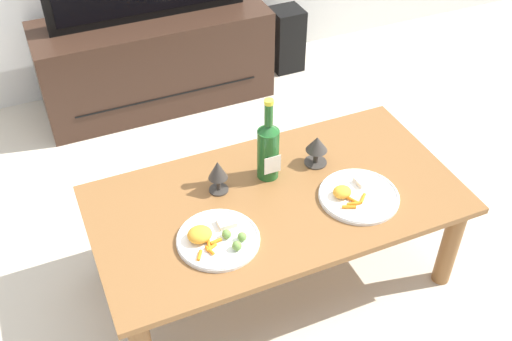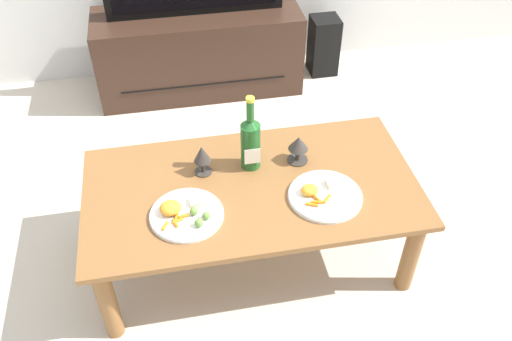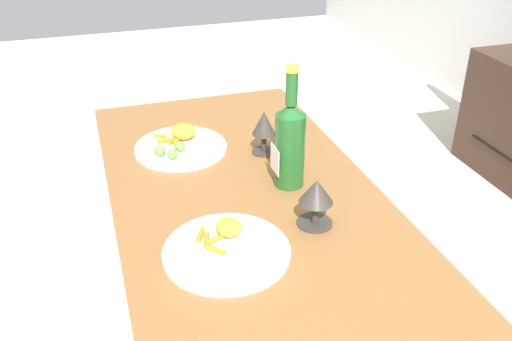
{
  "view_description": "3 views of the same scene",
  "coord_description": "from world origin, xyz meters",
  "px_view_note": "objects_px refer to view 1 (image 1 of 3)",
  "views": [
    {
      "loc": [
        -0.71,
        -1.46,
        1.92
      ],
      "look_at": [
        -0.05,
        0.09,
        0.5
      ],
      "focal_mm": 42.83,
      "sensor_mm": 36.0,
      "label": 1
    },
    {
      "loc": [
        -0.28,
        -1.55,
        1.92
      ],
      "look_at": [
        0.02,
        0.01,
        0.49
      ],
      "focal_mm": 38.03,
      "sensor_mm": 36.0,
      "label": 2
    },
    {
      "loc": [
        1.27,
        -0.37,
        1.22
      ],
      "look_at": [
        0.05,
        0.02,
        0.5
      ],
      "focal_mm": 39.91,
      "sensor_mm": 36.0,
      "label": 3
    }
  ],
  "objects_px": {
    "goblet_left": "(218,172)",
    "dinner_plate_left": "(217,238)",
    "dining_table": "(277,210)",
    "dinner_plate_right": "(358,195)",
    "floor_speaker": "(287,39)",
    "wine_bottle": "(268,148)",
    "goblet_right": "(317,146)",
    "tv_stand": "(155,61)"
  },
  "relations": [
    {
      "from": "floor_speaker",
      "to": "wine_bottle",
      "type": "distance_m",
      "value": 1.55
    },
    {
      "from": "floor_speaker",
      "to": "dinner_plate_left",
      "type": "distance_m",
      "value": 1.88
    },
    {
      "from": "floor_speaker",
      "to": "dinner_plate_right",
      "type": "distance_m",
      "value": 1.66
    },
    {
      "from": "goblet_right",
      "to": "dinner_plate_right",
      "type": "bearing_deg",
      "value": -78.27
    },
    {
      "from": "wine_bottle",
      "to": "dining_table",
      "type": "bearing_deg",
      "value": -98.84
    },
    {
      "from": "goblet_right",
      "to": "dinner_plate_right",
      "type": "height_order",
      "value": "goblet_right"
    },
    {
      "from": "tv_stand",
      "to": "goblet_left",
      "type": "height_order",
      "value": "goblet_left"
    },
    {
      "from": "wine_bottle",
      "to": "goblet_left",
      "type": "bearing_deg",
      "value": -178.22
    },
    {
      "from": "goblet_left",
      "to": "dinner_plate_left",
      "type": "distance_m",
      "value": 0.26
    },
    {
      "from": "dinner_plate_left",
      "to": "dinner_plate_right",
      "type": "xyz_separation_m",
      "value": [
        0.54,
        0.0,
        -0.0
      ]
    },
    {
      "from": "wine_bottle",
      "to": "dinner_plate_right",
      "type": "height_order",
      "value": "wine_bottle"
    },
    {
      "from": "dining_table",
      "to": "dinner_plate_right",
      "type": "distance_m",
      "value": 0.3
    },
    {
      "from": "tv_stand",
      "to": "dinner_plate_right",
      "type": "bearing_deg",
      "value": -77.63
    },
    {
      "from": "tv_stand",
      "to": "floor_speaker",
      "type": "xyz_separation_m",
      "value": [
        0.81,
        0.04,
        -0.06
      ]
    },
    {
      "from": "wine_bottle",
      "to": "goblet_right",
      "type": "distance_m",
      "value": 0.21
    },
    {
      "from": "floor_speaker",
      "to": "goblet_left",
      "type": "relative_size",
      "value": 2.81
    },
    {
      "from": "goblet_left",
      "to": "goblet_right",
      "type": "xyz_separation_m",
      "value": [
        0.4,
        -0.0,
        -0.01
      ]
    },
    {
      "from": "tv_stand",
      "to": "goblet_left",
      "type": "xyz_separation_m",
      "value": [
        -0.11,
        -1.29,
        0.26
      ]
    },
    {
      "from": "dining_table",
      "to": "dinner_plate_right",
      "type": "relative_size",
      "value": 4.58
    },
    {
      "from": "floor_speaker",
      "to": "dinner_plate_right",
      "type": "xyz_separation_m",
      "value": [
        -0.47,
        -1.57,
        0.25
      ]
    },
    {
      "from": "dining_table",
      "to": "goblet_right",
      "type": "distance_m",
      "value": 0.29
    },
    {
      "from": "wine_bottle",
      "to": "goblet_left",
      "type": "relative_size",
      "value": 2.53
    },
    {
      "from": "floor_speaker",
      "to": "wine_bottle",
      "type": "bearing_deg",
      "value": -118.88
    },
    {
      "from": "dining_table",
      "to": "goblet_left",
      "type": "bearing_deg",
      "value": 146.47
    },
    {
      "from": "goblet_right",
      "to": "dining_table",
      "type": "bearing_deg",
      "value": -151.43
    },
    {
      "from": "wine_bottle",
      "to": "goblet_left",
      "type": "xyz_separation_m",
      "value": [
        -0.2,
        -0.01,
        -0.04
      ]
    },
    {
      "from": "goblet_left",
      "to": "dining_table",
      "type": "bearing_deg",
      "value": -33.53
    },
    {
      "from": "wine_bottle",
      "to": "goblet_right",
      "type": "xyz_separation_m",
      "value": [
        0.2,
        -0.01,
        -0.05
      ]
    },
    {
      "from": "dinner_plate_left",
      "to": "wine_bottle",
      "type": "bearing_deg",
      "value": 39.25
    },
    {
      "from": "floor_speaker",
      "to": "wine_bottle",
      "type": "relative_size",
      "value": 1.11
    },
    {
      "from": "tv_stand",
      "to": "dinner_plate_right",
      "type": "relative_size",
      "value": 4.18
    },
    {
      "from": "tv_stand",
      "to": "dining_table",
      "type": "bearing_deg",
      "value": -87.26
    },
    {
      "from": "floor_speaker",
      "to": "goblet_right",
      "type": "distance_m",
      "value": 1.47
    },
    {
      "from": "tv_stand",
      "to": "goblet_right",
      "type": "height_order",
      "value": "goblet_right"
    },
    {
      "from": "goblet_right",
      "to": "dinner_plate_left",
      "type": "relative_size",
      "value": 0.44
    },
    {
      "from": "floor_speaker",
      "to": "goblet_right",
      "type": "bearing_deg",
      "value": -111.73
    },
    {
      "from": "wine_bottle",
      "to": "dinner_plate_right",
      "type": "xyz_separation_m",
      "value": [
        0.25,
        -0.24,
        -0.12
      ]
    },
    {
      "from": "wine_bottle",
      "to": "dinner_plate_left",
      "type": "relative_size",
      "value": 1.2
    },
    {
      "from": "dining_table",
      "to": "wine_bottle",
      "type": "bearing_deg",
      "value": 81.16
    },
    {
      "from": "floor_speaker",
      "to": "wine_bottle",
      "type": "xyz_separation_m",
      "value": [
        -0.72,
        -1.33,
        0.37
      ]
    },
    {
      "from": "dining_table",
      "to": "dinner_plate_left",
      "type": "relative_size",
      "value": 4.75
    },
    {
      "from": "floor_speaker",
      "to": "dinner_plate_left",
      "type": "bearing_deg",
      "value": -123.32
    }
  ]
}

